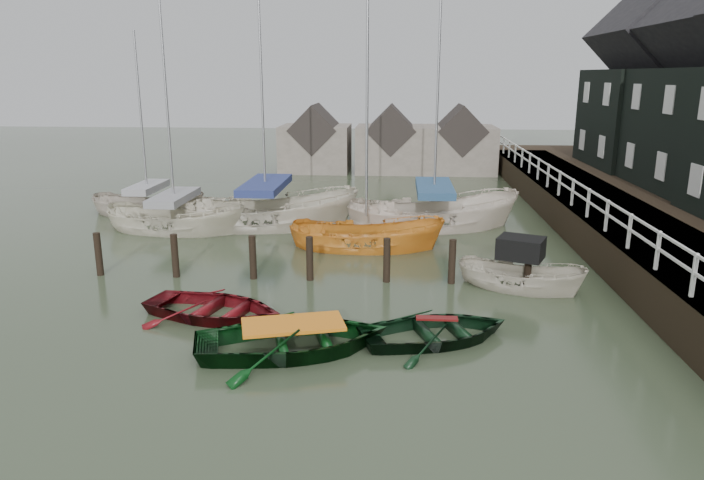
# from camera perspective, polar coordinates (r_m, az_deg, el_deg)

# --- Properties ---
(ground) EXTENTS (120.00, 120.00, 0.00)m
(ground) POSITION_cam_1_polar(r_m,az_deg,el_deg) (16.84, -1.17, -6.97)
(ground) COLOR #2B3622
(ground) RESTS_ON ground
(pier) EXTENTS (3.04, 32.00, 2.70)m
(pier) POSITION_cam_1_polar(r_m,az_deg,el_deg) (27.35, 21.11, 2.13)
(pier) COLOR black
(pier) RESTS_ON ground
(mooring_pilings) EXTENTS (13.72, 0.22, 1.80)m
(mooring_pilings) POSITION_cam_1_polar(r_m,az_deg,el_deg) (19.61, -3.61, -2.26)
(mooring_pilings) COLOR black
(mooring_pilings) RESTS_ON ground
(far_sheds) EXTENTS (14.00, 4.08, 4.39)m
(far_sheds) POSITION_cam_1_polar(r_m,az_deg,el_deg) (41.80, 3.33, 8.77)
(far_sheds) COLOR #665B51
(far_sheds) RESTS_ON ground
(rowboat_red) EXTENTS (4.44, 3.66, 0.80)m
(rowboat_red) POSITION_cam_1_polar(r_m,az_deg,el_deg) (17.20, -12.38, -6.85)
(rowboat_red) COLOR #5A0C11
(rowboat_red) RESTS_ON ground
(rowboat_green) EXTENTS (5.19, 4.31, 0.93)m
(rowboat_green) POSITION_cam_1_polar(r_m,az_deg,el_deg) (14.90, -5.32, -10.05)
(rowboat_green) COLOR black
(rowboat_green) RESTS_ON ground
(rowboat_dkgreen) EXTENTS (4.41, 3.78, 0.77)m
(rowboat_dkgreen) POSITION_cam_1_polar(r_m,az_deg,el_deg) (15.55, 7.65, -9.02)
(rowboat_dkgreen) COLOR black
(rowboat_dkgreen) RESTS_ON ground
(motorboat) EXTENTS (4.08, 2.83, 2.29)m
(motorboat) POSITION_cam_1_polar(r_m,az_deg,el_deg) (19.55, 14.98, -3.99)
(motorboat) COLOR beige
(motorboat) RESTS_ON ground
(sailboat_a) EXTENTS (6.35, 3.12, 11.15)m
(sailboat_a) POSITION_cam_1_polar(r_m,az_deg,el_deg) (26.82, -15.70, 0.92)
(sailboat_a) COLOR beige
(sailboat_a) RESTS_ON ground
(sailboat_b) EXTENTS (8.14, 4.01, 12.66)m
(sailboat_b) POSITION_cam_1_polar(r_m,az_deg,el_deg) (26.85, -7.77, 1.35)
(sailboat_b) COLOR beige
(sailboat_b) RESTS_ON ground
(sailboat_c) EXTENTS (5.78, 2.25, 11.05)m
(sailboat_c) POSITION_cam_1_polar(r_m,az_deg,el_deg) (23.33, 1.30, -0.68)
(sailboat_c) COLOR orange
(sailboat_c) RESTS_ON ground
(sailboat_d) EXTENTS (7.79, 4.27, 11.60)m
(sailboat_d) POSITION_cam_1_polar(r_m,az_deg,el_deg) (26.65, 7.39, 1.26)
(sailboat_d) COLOR beige
(sailboat_d) RESTS_ON ground
(sailboat_e) EXTENTS (5.58, 2.48, 9.14)m
(sailboat_e) POSITION_cam_1_polar(r_m,az_deg,el_deg) (30.35, -17.96, 2.33)
(sailboat_e) COLOR #BBAEA0
(sailboat_e) RESTS_ON ground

